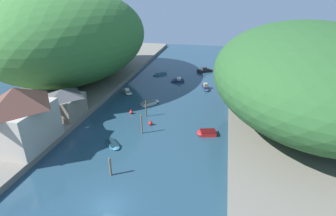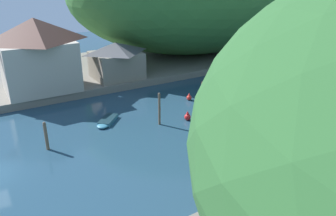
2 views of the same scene
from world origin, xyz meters
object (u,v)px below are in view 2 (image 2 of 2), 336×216
at_px(boat_far_upstream, 313,69).
at_px(boat_small_dinghy, 242,161).
at_px(boat_yellow_tender, 330,82).
at_px(person_on_quay, 142,72).
at_px(waterfront_building, 38,54).
at_px(boat_open_rowboat, 234,96).
at_px(channel_buoy_near, 188,117).
at_px(boathouse_shed, 116,60).
at_px(boat_mid_channel, 228,76).
at_px(boat_white_cruiser, 107,122).
at_px(channel_buoy_far, 189,97).

xyz_separation_m(boat_far_upstream, boat_small_dinghy, (15.54, -30.75, 0.13)).
distance_m(boat_yellow_tender, person_on_quay, 27.06).
relative_size(waterfront_building, boat_open_rowboat, 2.33).
xyz_separation_m(boat_yellow_tender, channel_buoy_near, (-0.32, -24.75, 0.09)).
bearing_deg(boat_small_dinghy, boathouse_shed, 74.95).
relative_size(boat_far_upstream, boat_mid_channel, 0.98).
bearing_deg(channel_buoy_near, boat_white_cruiser, -116.07).
height_order(waterfront_building, boat_yellow_tender, waterfront_building).
bearing_deg(boat_small_dinghy, waterfront_building, 96.98).
bearing_deg(person_on_quay, boat_white_cruiser, -111.83).
height_order(boat_yellow_tender, boat_mid_channel, boat_yellow_tender).
height_order(boat_small_dinghy, channel_buoy_far, channel_buoy_far).
relative_size(boat_open_rowboat, channel_buoy_far, 4.10).
bearing_deg(boat_white_cruiser, boat_yellow_tender, -144.07).
distance_m(boat_far_upstream, channel_buoy_far, 25.71).
xyz_separation_m(channel_buoy_near, channel_buoy_far, (-4.91, 3.67, -0.03)).
relative_size(boat_yellow_tender, boat_open_rowboat, 0.97).
height_order(boat_yellow_tender, boat_small_dinghy, boat_yellow_tender).
height_order(channel_buoy_near, person_on_quay, person_on_quay).
distance_m(boat_open_rowboat, person_on_quay, 13.27).
height_order(boathouse_shed, boat_yellow_tender, boathouse_shed).
height_order(boat_yellow_tender, channel_buoy_near, channel_buoy_near).
distance_m(boat_yellow_tender, boat_small_dinghy, 27.81).
bearing_deg(boat_open_rowboat, boat_small_dinghy, 2.21).
distance_m(boat_yellow_tender, boat_open_rowboat, 16.00).
bearing_deg(boat_white_cruiser, boat_open_rowboat, -141.43).
bearing_deg(boat_mid_channel, boat_small_dinghy, 105.57).
distance_m(boat_far_upstream, channel_buoy_near, 29.92).
distance_m(boat_open_rowboat, channel_buoy_far, 5.86).
bearing_deg(boat_far_upstream, boathouse_shed, 118.30).
height_order(boat_far_upstream, boat_open_rowboat, boat_open_rowboat).
xyz_separation_m(boathouse_shed, channel_buoy_far, (11.00, 4.89, -3.17)).
xyz_separation_m(boat_yellow_tender, channel_buoy_far, (-5.23, -21.08, 0.05)).
bearing_deg(channel_buoy_far, channel_buoy_near, -36.77).
bearing_deg(boat_white_cruiser, boat_mid_channel, -122.15).
relative_size(boathouse_shed, boat_open_rowboat, 1.75).
bearing_deg(boat_open_rowboat, waterfront_building, -80.41).
relative_size(boathouse_shed, boat_small_dinghy, 2.02).
bearing_deg(boat_open_rowboat, channel_buoy_near, -32.34).
relative_size(channel_buoy_near, person_on_quay, 0.62).
distance_m(waterfront_building, boathouse_shed, 10.51).
bearing_deg(boat_mid_channel, boat_white_cruiser, 69.09).
relative_size(boat_open_rowboat, channel_buoy_near, 3.76).
xyz_separation_m(boat_open_rowboat, channel_buoy_far, (-2.46, -5.32, 0.05)).
xyz_separation_m(boat_white_cruiser, boat_mid_channel, (-5.77, 22.02, 0.09)).
height_order(boat_white_cruiser, boat_small_dinghy, boat_small_dinghy).
bearing_deg(channel_buoy_far, boat_white_cruiser, -84.47).
bearing_deg(boat_mid_channel, boat_open_rowboat, 107.97).
height_order(boat_open_rowboat, person_on_quay, person_on_quay).
xyz_separation_m(waterfront_building, channel_buoy_near, (15.67, 11.53, -5.19)).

